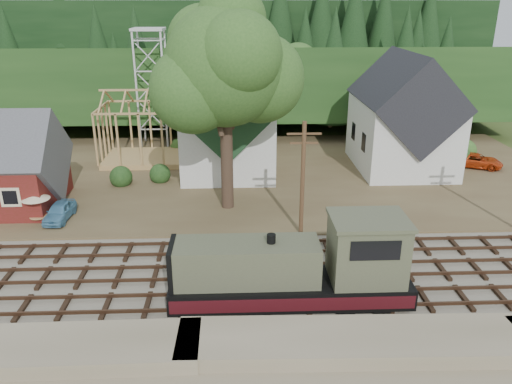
{
  "coord_description": "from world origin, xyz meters",
  "views": [
    {
      "loc": [
        2.69,
        -25.24,
        15.11
      ],
      "look_at": [
        3.99,
        6.0,
        3.0
      ],
      "focal_mm": 35.0,
      "sensor_mm": 36.0,
      "label": 1
    }
  ],
  "objects_px": {
    "patio_set": "(35,197)",
    "car_blue": "(60,211)",
    "locomotive": "(300,270)",
    "car_red": "(477,161)"
  },
  "relations": [
    {
      "from": "locomotive",
      "to": "patio_set",
      "type": "distance_m",
      "value": 20.38
    },
    {
      "from": "car_red",
      "to": "patio_set",
      "type": "bearing_deg",
      "value": 130.51
    },
    {
      "from": "car_blue",
      "to": "car_red",
      "type": "distance_m",
      "value": 36.86
    },
    {
      "from": "locomotive",
      "to": "patio_set",
      "type": "bearing_deg",
      "value": 147.98
    },
    {
      "from": "locomotive",
      "to": "car_blue",
      "type": "bearing_deg",
      "value": 145.05
    },
    {
      "from": "car_red",
      "to": "patio_set",
      "type": "distance_m",
      "value": 38.31
    },
    {
      "from": "car_blue",
      "to": "locomotive",
      "type": "bearing_deg",
      "value": -32.27
    },
    {
      "from": "locomotive",
      "to": "patio_set",
      "type": "relative_size",
      "value": 5.64
    },
    {
      "from": "car_blue",
      "to": "patio_set",
      "type": "height_order",
      "value": "patio_set"
    },
    {
      "from": "patio_set",
      "to": "car_blue",
      "type": "bearing_deg",
      "value": 11.63
    }
  ]
}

